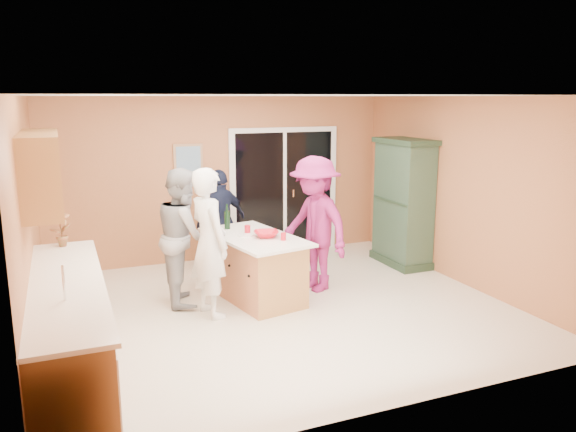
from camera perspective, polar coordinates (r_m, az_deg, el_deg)
name	(u,v)px	position (r m, az deg, el deg)	size (l,w,h in m)	color
floor	(280,309)	(7.09, -0.83, -9.39)	(5.50, 5.50, 0.00)	silver
ceiling	(279,96)	(6.60, -0.90, 12.13)	(5.50, 5.00, 0.10)	silver
wall_back	(223,179)	(9.07, -6.65, 3.76)	(5.50, 0.10, 2.60)	tan
wall_front	(394,262)	(4.55, 10.73, -4.58)	(5.50, 0.10, 2.60)	tan
wall_left	(28,226)	(6.29, -24.88, -0.91)	(0.10, 5.00, 2.60)	tan
wall_right	(465,192)	(8.13, 17.52, 2.34)	(0.10, 5.00, 2.60)	tan
left_cabinet_run	(69,338)	(5.52, -21.34, -11.46)	(0.65, 3.05, 1.24)	#B46C46
upper_cabinets	(41,171)	(5.99, -23.76, 4.19)	(0.35, 1.60, 0.75)	#B46C46
sliding_door	(284,191)	(9.41, -0.38, 2.60)	(1.90, 0.07, 2.10)	white
framed_picture	(188,162)	(8.88, -10.09, 5.44)	(0.46, 0.04, 0.56)	#A17750
kitchen_island	(255,269)	(7.34, -3.37, -5.39)	(1.16, 1.73, 0.84)	#B46C46
green_hutch	(403,204)	(8.89, 11.63, 1.20)	(0.57, 1.07, 1.97)	#223724
woman_white	(209,243)	(6.70, -8.00, -2.72)	(0.65, 0.43, 1.79)	silver
woman_grey	(184,236)	(7.20, -10.49, -2.02)	(0.84, 0.66, 1.73)	#B0B0B3
woman_navy	(221,221)	(8.44, -6.81, -0.48)	(0.91, 0.38, 1.55)	#171D33
woman_magenta	(315,224)	(7.54, 2.74, -0.83)	(1.18, 0.68, 1.82)	#9B2261
serving_bowl	(266,234)	(7.14, -2.22, -1.84)	(0.31, 0.31, 0.08)	red
tulip_vase	(61,228)	(6.75, -22.09, -1.14)	(0.22, 0.15, 0.42)	red
tumbler_near	(247,230)	(7.32, -4.15, -1.38)	(0.08, 0.08, 0.11)	red
tumbler_far	(283,236)	(6.97, -0.47, -2.09)	(0.07, 0.07, 0.10)	red
wine_bottle	(227,219)	(7.59, -6.20, -0.35)	(0.08, 0.08, 0.34)	black
white_plate	(246,235)	(7.23, -4.28, -1.94)	(0.22, 0.22, 0.01)	white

